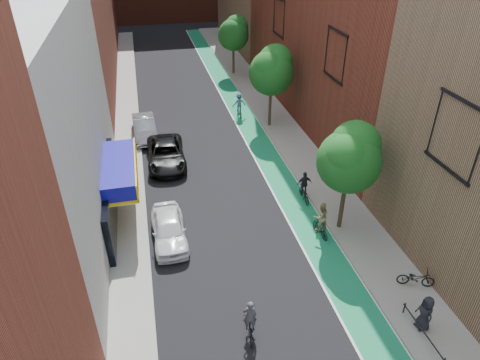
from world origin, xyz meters
TOP-DOWN VIEW (x-y plane):
  - bike_lane at (4.00, 26.00)m, footprint 2.00×68.00m
  - sidewalk_left at (-6.00, 26.00)m, footprint 2.00×68.00m
  - sidewalk_right at (6.50, 26.00)m, footprint 3.00×68.00m
  - building_left_white at (-11.00, 14.00)m, footprint 8.00×20.00m
  - tree_near at (5.65, 10.02)m, footprint 3.40×3.36m
  - tree_mid at (5.65, 24.02)m, footprint 3.55×3.53m
  - tree_far at (5.65, 38.02)m, footprint 3.30×3.25m
  - parked_car_white at (-3.86, 11.16)m, footprint 1.83×4.45m
  - parked_car_black at (-3.30, 19.69)m, footprint 2.70×5.63m
  - parked_car_silver at (-4.60, 24.36)m, footprint 1.90×4.91m
  - cyclist_lead at (-1.11, 4.11)m, footprint 0.81×1.64m
  - cyclist_lane_near at (4.30, 9.74)m, footprint 0.94×1.59m
  - cyclist_lane_mid at (4.65, 13.18)m, footprint 0.94×1.69m
  - cyclist_lane_far at (3.61, 26.57)m, footprint 1.20×1.49m
  - parked_bike_far at (7.22, 4.98)m, footprint 1.84×1.21m
  - pedestrian at (6.12, 2.73)m, footprint 0.60×0.88m

SIDE VIEW (x-z plane):
  - bike_lane at x=4.00m, z-range 0.00..0.01m
  - sidewalk_left at x=-6.00m, z-range 0.00..0.15m
  - sidewalk_right at x=6.50m, z-range 0.00..0.15m
  - parked_bike_far at x=7.22m, z-range 0.15..1.06m
  - cyclist_lead at x=-1.11m, z-range -0.31..1.63m
  - cyclist_lane_mid at x=4.65m, z-range -0.25..1.69m
  - parked_car_white at x=-3.86m, z-range 0.00..1.51m
  - parked_car_black at x=-3.30m, z-range 0.00..1.55m
  - parked_car_silver at x=-4.60m, z-range 0.00..1.59m
  - cyclist_lane_near at x=4.30m, z-range -0.12..1.96m
  - pedestrian at x=6.12m, z-range 0.15..1.89m
  - cyclist_lane_far at x=3.61m, z-range -0.05..2.11m
  - tree_far at x=5.65m, z-range 1.40..7.60m
  - tree_near at x=5.65m, z-range 1.45..7.87m
  - tree_mid at x=5.65m, z-range 1.52..8.26m
  - building_left_white at x=-11.00m, z-range 0.00..12.00m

